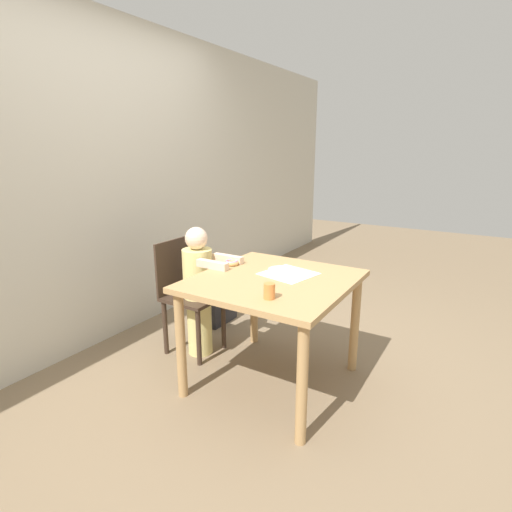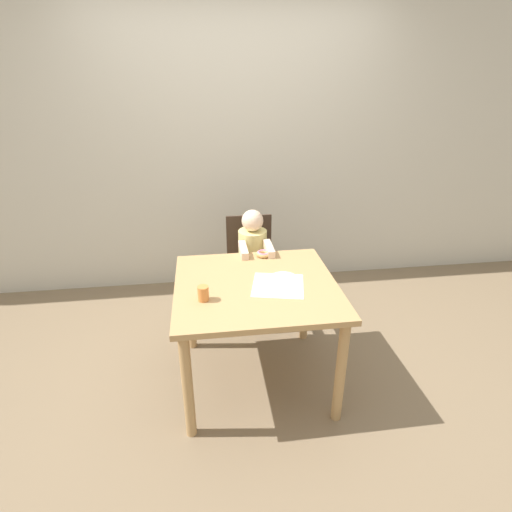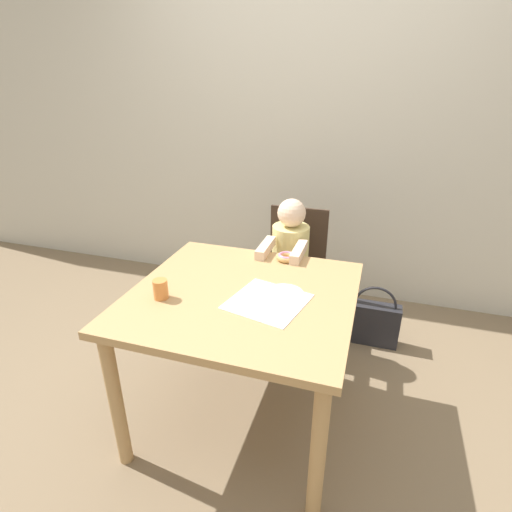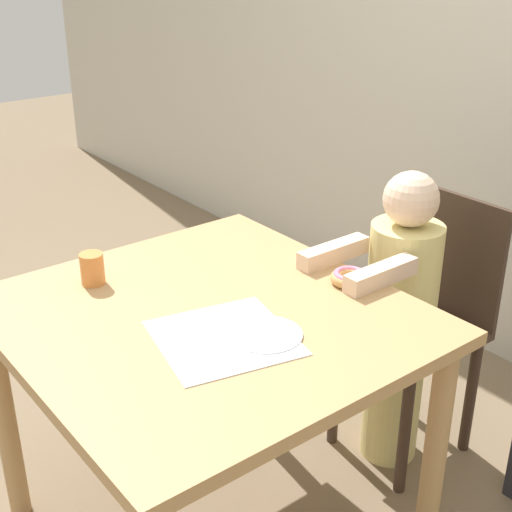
% 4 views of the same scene
% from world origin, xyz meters
% --- Properties ---
extents(ground_plane, '(12.00, 12.00, 0.00)m').
position_xyz_m(ground_plane, '(0.00, 0.00, 0.00)').
color(ground_plane, '#7A664C').
extents(wall_back, '(8.00, 0.05, 2.50)m').
position_xyz_m(wall_back, '(0.00, 1.48, 1.25)').
color(wall_back, beige).
rests_on(wall_back, ground_plane).
extents(dining_table, '(0.98, 0.93, 0.73)m').
position_xyz_m(dining_table, '(0.00, 0.00, 0.62)').
color(dining_table, tan).
rests_on(dining_table, ground_plane).
extents(chair, '(0.37, 0.39, 0.86)m').
position_xyz_m(chair, '(0.06, 0.77, 0.45)').
color(chair, '#38281E').
rests_on(chair, ground_plane).
extents(child_figure, '(0.23, 0.44, 0.98)m').
position_xyz_m(child_figure, '(0.06, 0.66, 0.50)').
color(child_figure, '#E0D17F').
rests_on(child_figure, ground_plane).
extents(donut, '(0.10, 0.10, 0.04)m').
position_xyz_m(donut, '(0.11, 0.39, 0.75)').
color(donut, tan).
rests_on(donut, dining_table).
extents(napkin, '(0.36, 0.36, 0.00)m').
position_xyz_m(napkin, '(0.13, -0.04, 0.73)').
color(napkin, white).
rests_on(napkin, dining_table).
extents(handbag, '(0.33, 0.11, 0.41)m').
position_xyz_m(handbag, '(0.59, 0.85, 0.15)').
color(handbag, '#232328').
rests_on(handbag, ground_plane).
extents(cup, '(0.06, 0.06, 0.09)m').
position_xyz_m(cup, '(-0.32, -0.15, 0.77)').
color(cup, orange).
rests_on(cup, dining_table).
extents(plate, '(0.17, 0.17, 0.01)m').
position_xyz_m(plate, '(0.18, 0.04, 0.73)').
color(plate, silver).
rests_on(plate, dining_table).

